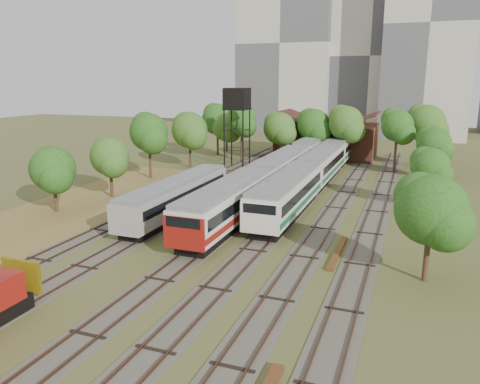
% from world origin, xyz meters
% --- Properties ---
extents(ground, '(240.00, 240.00, 0.00)m').
position_xyz_m(ground, '(0.00, 0.00, 0.00)').
color(ground, '#475123').
rests_on(ground, ground).
extents(dry_grass_patch, '(14.00, 60.00, 0.04)m').
position_xyz_m(dry_grass_patch, '(-18.00, 8.00, 0.02)').
color(dry_grass_patch, brown).
rests_on(dry_grass_patch, ground).
extents(tracks, '(24.60, 80.00, 0.19)m').
position_xyz_m(tracks, '(-0.67, 25.00, 0.04)').
color(tracks, '#4C473D').
rests_on(tracks, ground).
extents(railcar_red_set, '(3.24, 34.58, 4.02)m').
position_xyz_m(railcar_red_set, '(-2.00, 23.95, 2.12)').
color(railcar_red_set, black).
rests_on(railcar_red_set, ground).
extents(railcar_green_set, '(3.26, 52.08, 4.04)m').
position_xyz_m(railcar_green_set, '(2.00, 37.94, 2.13)').
color(railcar_green_set, black).
rests_on(railcar_green_set, ground).
extents(railcar_rear, '(3.22, 16.08, 3.99)m').
position_xyz_m(railcar_rear, '(-2.00, 51.20, 2.11)').
color(railcar_rear, black).
rests_on(railcar_rear, ground).
extents(old_grey_coach, '(2.87, 18.00, 3.55)m').
position_xyz_m(old_grey_coach, '(-8.00, 17.01, 1.94)').
color(old_grey_coach, black).
rests_on(old_grey_coach, ground).
extents(water_tower, '(3.37, 3.37, 11.65)m').
position_xyz_m(water_tower, '(-11.44, 42.28, 9.82)').
color(water_tower, black).
rests_on(water_tower, ground).
extents(rail_pile_far, '(0.45, 7.19, 0.23)m').
position_xyz_m(rail_pile_far, '(8.20, 12.12, 0.12)').
color(rail_pile_far, brown).
rests_on(rail_pile_far, ground).
extents(maintenance_shed, '(16.45, 11.55, 7.58)m').
position_xyz_m(maintenance_shed, '(-1.00, 57.98, 2.91)').
color(maintenance_shed, '#321612').
rests_on(maintenance_shed, ground).
extents(tree_band_left, '(7.74, 66.95, 8.82)m').
position_xyz_m(tree_band_left, '(-19.27, 28.95, 5.40)').
color(tree_band_left, '#382616').
rests_on(tree_band_left, ground).
extents(tree_band_far, '(36.31, 9.96, 9.25)m').
position_xyz_m(tree_band_far, '(-0.62, 50.56, 5.99)').
color(tree_band_far, '#382616').
rests_on(tree_band_far, ground).
extents(tree_band_right, '(5.58, 39.38, 7.09)m').
position_xyz_m(tree_band_right, '(14.77, 26.32, 4.62)').
color(tree_band_right, '#382616').
rests_on(tree_band_right, ground).
extents(tower_left, '(22.00, 16.00, 42.00)m').
position_xyz_m(tower_left, '(-18.00, 95.00, 21.00)').
color(tower_left, beige).
rests_on(tower_left, ground).
extents(tower_centre, '(20.00, 18.00, 36.00)m').
position_xyz_m(tower_centre, '(2.00, 100.00, 18.00)').
color(tower_centre, beige).
rests_on(tower_centre, ground).
extents(tower_right, '(18.00, 16.00, 48.00)m').
position_xyz_m(tower_right, '(14.00, 92.00, 24.00)').
color(tower_right, beige).
rests_on(tower_right, ground).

